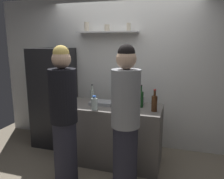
{
  "coord_description": "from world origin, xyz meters",
  "views": [
    {
      "loc": [
        0.95,
        -2.6,
        1.83
      ],
      "look_at": [
        0.01,
        0.51,
        1.14
      ],
      "focal_mm": 36.17,
      "sensor_mm": 36.0,
      "label": 1
    }
  ],
  "objects_px": {
    "person_blonde": "(64,118)",
    "person_grey_hoodie": "(125,122)",
    "utensil_holder": "(141,100)",
    "wine_bottle_pale_glass": "(92,95)",
    "refrigerator": "(54,97)",
    "wine_bottle_amber_glass": "(154,103)",
    "water_bottle_plastic": "(94,104)",
    "wine_bottle_green_glass": "(141,99)",
    "baking_pan": "(102,103)"
  },
  "relations": [
    {
      "from": "wine_bottle_pale_glass",
      "to": "refrigerator",
      "type": "bearing_deg",
      "value": 167.13
    },
    {
      "from": "utensil_holder",
      "to": "water_bottle_plastic",
      "type": "relative_size",
      "value": 1.09
    },
    {
      "from": "wine_bottle_amber_glass",
      "to": "person_grey_hoodie",
      "type": "relative_size",
      "value": 0.17
    },
    {
      "from": "wine_bottle_amber_glass",
      "to": "refrigerator",
      "type": "bearing_deg",
      "value": 166.76
    },
    {
      "from": "baking_pan",
      "to": "person_grey_hoodie",
      "type": "bearing_deg",
      "value": -51.79
    },
    {
      "from": "utensil_holder",
      "to": "person_blonde",
      "type": "distance_m",
      "value": 1.24
    },
    {
      "from": "baking_pan",
      "to": "person_grey_hoodie",
      "type": "relative_size",
      "value": 0.19
    },
    {
      "from": "wine_bottle_amber_glass",
      "to": "baking_pan",
      "type": "bearing_deg",
      "value": 171.46
    },
    {
      "from": "wine_bottle_pale_glass",
      "to": "person_grey_hoodie",
      "type": "xyz_separation_m",
      "value": [
        0.74,
        -0.81,
        -0.09
      ]
    },
    {
      "from": "utensil_holder",
      "to": "person_grey_hoodie",
      "type": "distance_m",
      "value": 0.87
    },
    {
      "from": "refrigerator",
      "to": "wine_bottle_amber_glass",
      "type": "relative_size",
      "value": 5.55
    },
    {
      "from": "baking_pan",
      "to": "refrigerator",
      "type": "bearing_deg",
      "value": 163.12
    },
    {
      "from": "baking_pan",
      "to": "water_bottle_plastic",
      "type": "distance_m",
      "value": 0.3
    },
    {
      "from": "refrigerator",
      "to": "person_grey_hoodie",
      "type": "relative_size",
      "value": 0.95
    },
    {
      "from": "utensil_holder",
      "to": "wine_bottle_green_glass",
      "type": "bearing_deg",
      "value": -83.42
    },
    {
      "from": "utensil_holder",
      "to": "wine_bottle_amber_glass",
      "type": "height_order",
      "value": "wine_bottle_amber_glass"
    },
    {
      "from": "water_bottle_plastic",
      "to": "person_grey_hoodie",
      "type": "relative_size",
      "value": 0.11
    },
    {
      "from": "person_blonde",
      "to": "person_grey_hoodie",
      "type": "distance_m",
      "value": 0.78
    },
    {
      "from": "baking_pan",
      "to": "wine_bottle_green_glass",
      "type": "height_order",
      "value": "wine_bottle_green_glass"
    },
    {
      "from": "wine_bottle_green_glass",
      "to": "water_bottle_plastic",
      "type": "distance_m",
      "value": 0.68
    },
    {
      "from": "utensil_holder",
      "to": "wine_bottle_amber_glass",
      "type": "xyz_separation_m",
      "value": [
        0.23,
        -0.31,
        0.05
      ]
    },
    {
      "from": "water_bottle_plastic",
      "to": "person_grey_hoodie",
      "type": "height_order",
      "value": "person_grey_hoodie"
    },
    {
      "from": "refrigerator",
      "to": "wine_bottle_green_glass",
      "type": "distance_m",
      "value": 1.64
    },
    {
      "from": "utensil_holder",
      "to": "wine_bottle_amber_glass",
      "type": "relative_size",
      "value": 0.71
    },
    {
      "from": "person_blonde",
      "to": "wine_bottle_pale_glass",
      "type": "bearing_deg",
      "value": -56.77
    },
    {
      "from": "person_blonde",
      "to": "water_bottle_plastic",
      "type": "bearing_deg",
      "value": -82.13
    },
    {
      "from": "person_grey_hoodie",
      "to": "wine_bottle_amber_glass",
      "type": "bearing_deg",
      "value": 56.51
    },
    {
      "from": "refrigerator",
      "to": "wine_bottle_pale_glass",
      "type": "relative_size",
      "value": 6.21
    },
    {
      "from": "utensil_holder",
      "to": "water_bottle_plastic",
      "type": "height_order",
      "value": "utensil_holder"
    },
    {
      "from": "wine_bottle_pale_glass",
      "to": "person_grey_hoodie",
      "type": "relative_size",
      "value": 0.15
    },
    {
      "from": "baking_pan",
      "to": "wine_bottle_pale_glass",
      "type": "bearing_deg",
      "value": 148.96
    },
    {
      "from": "wine_bottle_pale_glass",
      "to": "person_blonde",
      "type": "relative_size",
      "value": 0.15
    },
    {
      "from": "utensil_holder",
      "to": "wine_bottle_green_glass",
      "type": "distance_m",
      "value": 0.17
    },
    {
      "from": "refrigerator",
      "to": "person_blonde",
      "type": "height_order",
      "value": "person_blonde"
    },
    {
      "from": "wine_bottle_amber_glass",
      "to": "person_blonde",
      "type": "relative_size",
      "value": 0.17
    },
    {
      "from": "wine_bottle_pale_glass",
      "to": "person_blonde",
      "type": "height_order",
      "value": "person_blonde"
    },
    {
      "from": "refrigerator",
      "to": "utensil_holder",
      "type": "distance_m",
      "value": 1.6
    },
    {
      "from": "utensil_holder",
      "to": "wine_bottle_amber_glass",
      "type": "bearing_deg",
      "value": -53.07
    },
    {
      "from": "refrigerator",
      "to": "wine_bottle_amber_glass",
      "type": "distance_m",
      "value": 1.88
    },
    {
      "from": "baking_pan",
      "to": "wine_bottle_amber_glass",
      "type": "height_order",
      "value": "wine_bottle_amber_glass"
    },
    {
      "from": "refrigerator",
      "to": "person_blonde",
      "type": "distance_m",
      "value": 1.31
    },
    {
      "from": "utensil_holder",
      "to": "water_bottle_plastic",
      "type": "bearing_deg",
      "value": -140.27
    },
    {
      "from": "utensil_holder",
      "to": "wine_bottle_pale_glass",
      "type": "bearing_deg",
      "value": -175.37
    },
    {
      "from": "person_blonde",
      "to": "baking_pan",
      "type": "bearing_deg",
      "value": -72.19
    },
    {
      "from": "wine_bottle_amber_glass",
      "to": "person_blonde",
      "type": "xyz_separation_m",
      "value": [
        -1.05,
        -0.62,
        -0.11
      ]
    },
    {
      "from": "wine_bottle_amber_glass",
      "to": "person_blonde",
      "type": "bearing_deg",
      "value": -149.2
    },
    {
      "from": "person_blonde",
      "to": "utensil_holder",
      "type": "bearing_deg",
      "value": -95.73
    },
    {
      "from": "water_bottle_plastic",
      "to": "person_blonde",
      "type": "height_order",
      "value": "person_blonde"
    },
    {
      "from": "utensil_holder",
      "to": "refrigerator",
      "type": "bearing_deg",
      "value": 175.62
    },
    {
      "from": "baking_pan",
      "to": "utensil_holder",
      "type": "distance_m",
      "value": 0.61
    }
  ]
}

